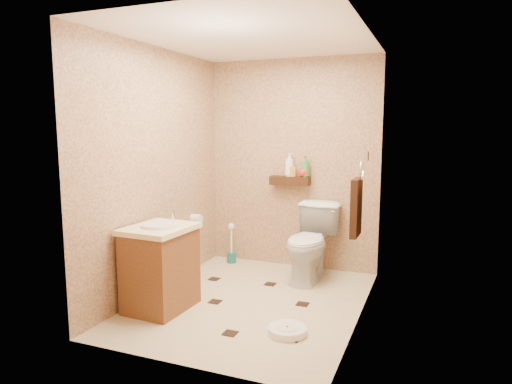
% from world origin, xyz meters
% --- Properties ---
extents(ground, '(2.50, 2.50, 0.00)m').
position_xyz_m(ground, '(0.00, 0.00, 0.00)').
color(ground, beige).
rests_on(ground, ground).
extents(wall_back, '(2.00, 0.04, 2.40)m').
position_xyz_m(wall_back, '(0.00, 1.25, 1.20)').
color(wall_back, tan).
rests_on(wall_back, ground).
extents(wall_front, '(2.00, 0.04, 2.40)m').
position_xyz_m(wall_front, '(0.00, -1.25, 1.20)').
color(wall_front, tan).
rests_on(wall_front, ground).
extents(wall_left, '(0.04, 2.50, 2.40)m').
position_xyz_m(wall_left, '(-1.00, 0.00, 1.20)').
color(wall_left, tan).
rests_on(wall_left, ground).
extents(wall_right, '(0.04, 2.50, 2.40)m').
position_xyz_m(wall_right, '(1.00, 0.00, 1.20)').
color(wall_right, tan).
rests_on(wall_right, ground).
extents(ceiling, '(2.00, 2.50, 0.02)m').
position_xyz_m(ceiling, '(0.00, 0.00, 2.40)').
color(ceiling, white).
rests_on(ceiling, wall_back).
extents(wall_shelf, '(0.46, 0.14, 0.10)m').
position_xyz_m(wall_shelf, '(0.00, 1.17, 1.02)').
color(wall_shelf, '#371B0F').
rests_on(wall_shelf, wall_back).
extents(floor_accents, '(1.32, 1.31, 0.01)m').
position_xyz_m(floor_accents, '(0.04, -0.06, 0.00)').
color(floor_accents, black).
rests_on(floor_accents, ground).
extents(toilet, '(0.50, 0.82, 0.81)m').
position_xyz_m(toilet, '(0.34, 0.83, 0.40)').
color(toilet, white).
rests_on(toilet, ground).
extents(vanity, '(0.54, 0.65, 0.88)m').
position_xyz_m(vanity, '(-0.70, -0.44, 0.39)').
color(vanity, brown).
rests_on(vanity, ground).
extents(bathroom_scale, '(0.33, 0.33, 0.06)m').
position_xyz_m(bathroom_scale, '(0.52, -0.52, 0.03)').
color(bathroom_scale, white).
rests_on(bathroom_scale, ground).
extents(toilet_brush, '(0.11, 0.11, 0.49)m').
position_xyz_m(toilet_brush, '(-0.70, 1.07, 0.17)').
color(toilet_brush, '#18615E').
rests_on(toilet_brush, ground).
extents(towel_ring, '(0.12, 0.30, 0.76)m').
position_xyz_m(towel_ring, '(0.91, 0.25, 0.95)').
color(towel_ring, silver).
rests_on(towel_ring, wall_right).
extents(toilet_paper, '(0.12, 0.11, 0.12)m').
position_xyz_m(toilet_paper, '(-0.94, 0.65, 0.60)').
color(toilet_paper, white).
rests_on(toilet_paper, wall_left).
extents(bottle_a, '(0.15, 0.15, 0.27)m').
position_xyz_m(bottle_a, '(-0.01, 1.17, 1.21)').
color(bottle_a, white).
rests_on(bottle_a, wall_shelf).
extents(bottle_b, '(0.11, 0.11, 0.17)m').
position_xyz_m(bottle_b, '(0.01, 1.17, 1.16)').
color(bottle_b, yellow).
rests_on(bottle_b, wall_shelf).
extents(bottle_c, '(0.15, 0.15, 0.15)m').
position_xyz_m(bottle_c, '(0.16, 1.17, 1.14)').
color(bottle_c, red).
rests_on(bottle_c, wall_shelf).
extents(bottle_d, '(0.10, 0.10, 0.24)m').
position_xyz_m(bottle_d, '(0.18, 1.17, 1.19)').
color(bottle_d, green).
rests_on(bottle_d, wall_shelf).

